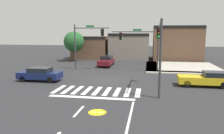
# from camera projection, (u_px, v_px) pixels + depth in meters

# --- Properties ---
(ground_plane) EXTENTS (120.00, 120.00, 0.00)m
(ground_plane) POSITION_uv_depth(u_px,v_px,m) (107.00, 80.00, 23.18)
(ground_plane) COLOR #2B2B2D
(crosswalk_near) EXTENTS (7.41, 2.78, 0.01)m
(crosswalk_near) POSITION_uv_depth(u_px,v_px,m) (97.00, 91.00, 18.80)
(crosswalk_near) COLOR silver
(crosswalk_near) RESTS_ON ground_plane
(lane_markings) EXTENTS (6.80, 20.25, 0.01)m
(lane_markings) POSITION_uv_depth(u_px,v_px,m) (84.00, 130.00, 11.29)
(lane_markings) COLOR white
(lane_markings) RESTS_ON ground_plane
(bike_detector_marking) EXTENTS (1.15, 1.15, 0.01)m
(bike_detector_marking) POSITION_uv_depth(u_px,v_px,m) (97.00, 112.00, 13.74)
(bike_detector_marking) COLOR yellow
(bike_detector_marking) RESTS_ON ground_plane
(curb_corner_northeast) EXTENTS (10.00, 10.60, 0.15)m
(curb_corner_northeast) POSITION_uv_depth(u_px,v_px,m) (178.00, 67.00, 30.94)
(curb_corner_northeast) COLOR #B2AA9E
(curb_corner_northeast) RESTS_ON ground_plane
(storefront_row) EXTENTS (23.48, 6.57, 6.15)m
(storefront_row) POSITION_uv_depth(u_px,v_px,m) (142.00, 45.00, 40.94)
(storefront_row) COLOR brown
(storefront_row) RESTS_ON ground_plane
(traffic_signal_northeast) EXTENTS (5.98, 0.32, 5.58)m
(traffic_signal_northeast) POSITION_uv_depth(u_px,v_px,m) (141.00, 41.00, 27.87)
(traffic_signal_northeast) COLOR #383A3D
(traffic_signal_northeast) RESTS_ON ground_plane
(traffic_signal_northwest) EXTENTS (4.75, 0.32, 6.02)m
(traffic_signal_northwest) POSITION_uv_depth(u_px,v_px,m) (87.00, 39.00, 28.89)
(traffic_signal_northwest) COLOR #383A3D
(traffic_signal_northwest) RESTS_ON ground_plane
(traffic_signal_southeast) EXTENTS (0.32, 5.44, 5.98)m
(traffic_signal_southeast) POSITION_uv_depth(u_px,v_px,m) (160.00, 43.00, 18.06)
(traffic_signal_southeast) COLOR #383A3D
(traffic_signal_southeast) RESTS_ON ground_plane
(car_navy) EXTENTS (4.36, 1.75, 1.40)m
(car_navy) POSITION_uv_depth(u_px,v_px,m) (40.00, 74.00, 22.54)
(car_navy) COLOR #141E4C
(car_navy) RESTS_ON ground_plane
(car_maroon) EXTENTS (1.80, 4.77, 1.52)m
(car_maroon) POSITION_uv_depth(u_px,v_px,m) (106.00, 61.00, 32.89)
(car_maroon) COLOR maroon
(car_maroon) RESTS_ON ground_plane
(car_yellow) EXTENTS (4.58, 1.76, 1.40)m
(car_yellow) POSITION_uv_depth(u_px,v_px,m) (206.00, 79.00, 20.24)
(car_yellow) COLOR gold
(car_yellow) RESTS_ON ground_plane
(roadside_tree) EXTENTS (3.51, 3.51, 5.15)m
(roadside_tree) POSITION_uv_depth(u_px,v_px,m) (74.00, 42.00, 37.69)
(roadside_tree) COLOR #4C3823
(roadside_tree) RESTS_ON ground_plane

